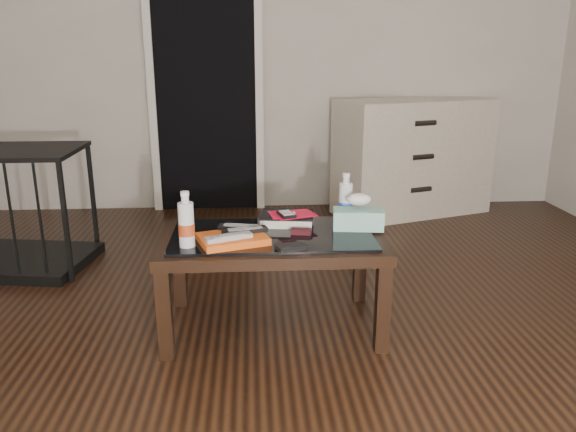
{
  "coord_description": "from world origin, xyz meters",
  "views": [
    {
      "loc": [
        -0.05,
        -2.08,
        1.25
      ],
      "look_at": [
        0.11,
        0.31,
        0.55
      ],
      "focal_mm": 35.0,
      "sensor_mm": 36.0,
      "label": 1
    }
  ],
  "objects_px": {
    "dresser": "(413,157)",
    "pet_crate": "(9,229)",
    "water_bottle_right": "(346,198)",
    "tissue_box": "(358,219)",
    "coffee_table": "(272,247)",
    "water_bottle_left": "(186,219)",
    "textbook": "(287,219)"
  },
  "relations": [
    {
      "from": "pet_crate",
      "to": "water_bottle_left",
      "type": "distance_m",
      "value": 1.61
    },
    {
      "from": "dresser",
      "to": "textbook",
      "type": "height_order",
      "value": "dresser"
    },
    {
      "from": "tissue_box",
      "to": "pet_crate",
      "type": "bearing_deg",
      "value": 163.84
    },
    {
      "from": "water_bottle_right",
      "to": "tissue_box",
      "type": "bearing_deg",
      "value": -68.74
    },
    {
      "from": "pet_crate",
      "to": "tissue_box",
      "type": "bearing_deg",
      "value": -14.3
    },
    {
      "from": "pet_crate",
      "to": "coffee_table",
      "type": "bearing_deg",
      "value": -20.91
    },
    {
      "from": "pet_crate",
      "to": "dresser",
      "type": "bearing_deg",
      "value": 29.27
    },
    {
      "from": "textbook",
      "to": "tissue_box",
      "type": "distance_m",
      "value": 0.34
    },
    {
      "from": "dresser",
      "to": "tissue_box",
      "type": "relative_size",
      "value": 5.64
    },
    {
      "from": "coffee_table",
      "to": "water_bottle_left",
      "type": "bearing_deg",
      "value": -157.6
    },
    {
      "from": "pet_crate",
      "to": "textbook",
      "type": "relative_size",
      "value": 3.93
    },
    {
      "from": "textbook",
      "to": "water_bottle_right",
      "type": "xyz_separation_m",
      "value": [
        0.28,
        0.01,
        0.1
      ]
    },
    {
      "from": "textbook",
      "to": "dresser",
      "type": "bearing_deg",
      "value": 65.34
    },
    {
      "from": "textbook",
      "to": "water_bottle_left",
      "type": "distance_m",
      "value": 0.54
    },
    {
      "from": "dresser",
      "to": "pet_crate",
      "type": "xyz_separation_m",
      "value": [
        -2.73,
        -1.01,
        -0.22
      ]
    },
    {
      "from": "dresser",
      "to": "pet_crate",
      "type": "distance_m",
      "value": 2.92
    },
    {
      "from": "dresser",
      "to": "coffee_table",
      "type": "bearing_deg",
      "value": -140.83
    },
    {
      "from": "coffee_table",
      "to": "pet_crate",
      "type": "distance_m",
      "value": 1.79
    },
    {
      "from": "water_bottle_left",
      "to": "water_bottle_right",
      "type": "distance_m",
      "value": 0.79
    },
    {
      "from": "coffee_table",
      "to": "water_bottle_left",
      "type": "height_order",
      "value": "water_bottle_left"
    },
    {
      "from": "pet_crate",
      "to": "water_bottle_right",
      "type": "distance_m",
      "value": 2.07
    },
    {
      "from": "coffee_table",
      "to": "tissue_box",
      "type": "relative_size",
      "value": 4.35
    },
    {
      "from": "textbook",
      "to": "water_bottle_left",
      "type": "height_order",
      "value": "water_bottle_left"
    },
    {
      "from": "dresser",
      "to": "water_bottle_right",
      "type": "xyz_separation_m",
      "value": [
        -0.83,
        -1.74,
        0.13
      ]
    },
    {
      "from": "water_bottle_left",
      "to": "tissue_box",
      "type": "distance_m",
      "value": 0.79
    },
    {
      "from": "textbook",
      "to": "water_bottle_left",
      "type": "xyz_separation_m",
      "value": [
        -0.44,
        -0.3,
        0.1
      ]
    },
    {
      "from": "dresser",
      "to": "water_bottle_left",
      "type": "bearing_deg",
      "value": -145.96
    },
    {
      "from": "dresser",
      "to": "water_bottle_right",
      "type": "relative_size",
      "value": 5.45
    },
    {
      "from": "water_bottle_left",
      "to": "tissue_box",
      "type": "bearing_deg",
      "value": 14.69
    },
    {
      "from": "water_bottle_right",
      "to": "tissue_box",
      "type": "distance_m",
      "value": 0.14
    },
    {
      "from": "water_bottle_left",
      "to": "pet_crate",
      "type": "bearing_deg",
      "value": 138.64
    },
    {
      "from": "pet_crate",
      "to": "textbook",
      "type": "distance_m",
      "value": 1.8
    }
  ]
}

